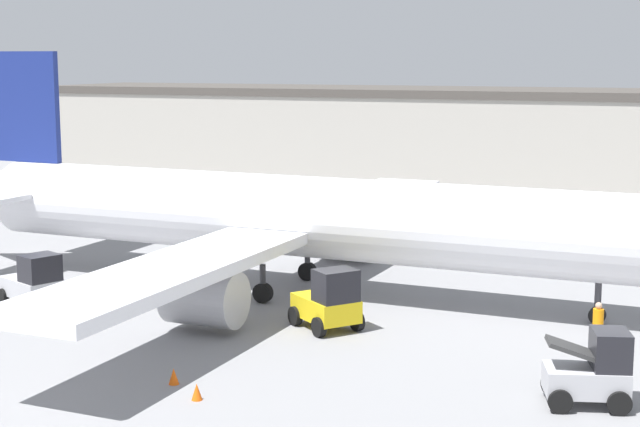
# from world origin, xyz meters

# --- Properties ---
(ground_plane) EXTENTS (400.00, 400.00, 0.00)m
(ground_plane) POSITION_xyz_m (0.00, 0.00, 0.00)
(ground_plane) COLOR gray
(terminal_building) EXTENTS (73.45, 13.46, 8.14)m
(terminal_building) POSITION_xyz_m (-6.12, 44.58, 4.08)
(terminal_building) COLOR #ADA89E
(terminal_building) RESTS_ON ground_plane
(airplane) EXTENTS (41.91, 36.49, 11.18)m
(airplane) POSITION_xyz_m (-0.97, 0.04, 3.51)
(airplane) COLOR white
(airplane) RESTS_ON ground_plane
(ground_crew_worker) EXTENTS (0.40, 0.40, 1.82)m
(ground_crew_worker) POSITION_xyz_m (12.86, -4.24, 0.97)
(ground_crew_worker) COLOR #1E2338
(ground_crew_worker) RESTS_ON ground_plane
(baggage_tug) EXTENTS (3.34, 2.87, 2.33)m
(baggage_tug) POSITION_xyz_m (-11.18, -6.28, 1.04)
(baggage_tug) COLOR #B2B2B7
(baggage_tug) RESTS_ON ground_plane
(belt_loader_truck) EXTENTS (2.96, 2.47, 2.45)m
(belt_loader_truck) POSITION_xyz_m (13.31, -10.51, 1.12)
(belt_loader_truck) COLOR #B2B2B7
(belt_loader_truck) RESTS_ON ground_plane
(pushback_tug) EXTENTS (3.42, 3.31, 2.58)m
(pushback_tug) POSITION_xyz_m (2.48, -5.36, 1.16)
(pushback_tug) COLOR yellow
(pushback_tug) RESTS_ON ground_plane
(safety_cone_near) EXTENTS (0.36, 0.36, 0.55)m
(safety_cone_near) POSITION_xyz_m (-0.01, -13.52, 0.28)
(safety_cone_near) COLOR #EF590F
(safety_cone_near) RESTS_ON ground_plane
(safety_cone_far) EXTENTS (0.36, 0.36, 0.55)m
(safety_cone_far) POSITION_xyz_m (1.44, -14.60, 0.28)
(safety_cone_far) COLOR #EF590F
(safety_cone_far) RESTS_ON ground_plane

